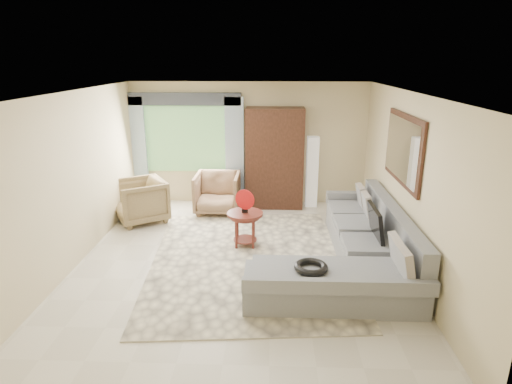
{
  "coord_description": "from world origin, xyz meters",
  "views": [
    {
      "loc": [
        0.49,
        -6.04,
        3.06
      ],
      "look_at": [
        0.25,
        0.35,
        1.05
      ],
      "focal_mm": 30.0,
      "sensor_mm": 36.0,
      "label": 1
    }
  ],
  "objects_px": {
    "tv_screen": "(376,223)",
    "floor_lamp": "(312,172)",
    "armchair_left": "(141,201)",
    "armchair_right": "(217,193)",
    "potted_plant": "(135,197)",
    "sectional_sofa": "(357,253)",
    "coffee_table": "(245,229)",
    "armoire": "(274,158)"
  },
  "relations": [
    {
      "from": "armchair_right",
      "to": "armoire",
      "type": "bearing_deg",
      "value": 21.54
    },
    {
      "from": "tv_screen",
      "to": "potted_plant",
      "type": "relative_size",
      "value": 1.3
    },
    {
      "from": "coffee_table",
      "to": "floor_lamp",
      "type": "xyz_separation_m",
      "value": [
        1.29,
        2.16,
        0.43
      ]
    },
    {
      "from": "armoire",
      "to": "armchair_right",
      "type": "bearing_deg",
      "value": -159.31
    },
    {
      "from": "sectional_sofa",
      "to": "armoire",
      "type": "height_order",
      "value": "armoire"
    },
    {
      "from": "potted_plant",
      "to": "armoire",
      "type": "distance_m",
      "value": 3.04
    },
    {
      "from": "sectional_sofa",
      "to": "coffee_table",
      "type": "distance_m",
      "value": 1.9
    },
    {
      "from": "sectional_sofa",
      "to": "armchair_left",
      "type": "height_order",
      "value": "sectional_sofa"
    },
    {
      "from": "coffee_table",
      "to": "sectional_sofa",
      "type": "bearing_deg",
      "value": -24.84
    },
    {
      "from": "armchair_right",
      "to": "potted_plant",
      "type": "relative_size",
      "value": 1.6
    },
    {
      "from": "floor_lamp",
      "to": "potted_plant",
      "type": "bearing_deg",
      "value": -173.32
    },
    {
      "from": "potted_plant",
      "to": "armchair_left",
      "type": "bearing_deg",
      "value": -62.64
    },
    {
      "from": "armchair_right",
      "to": "tv_screen",
      "type": "bearing_deg",
      "value": -40.33
    },
    {
      "from": "armchair_left",
      "to": "armchair_right",
      "type": "height_order",
      "value": "armchair_left"
    },
    {
      "from": "tv_screen",
      "to": "floor_lamp",
      "type": "height_order",
      "value": "floor_lamp"
    },
    {
      "from": "armchair_right",
      "to": "potted_plant",
      "type": "height_order",
      "value": "armchair_right"
    },
    {
      "from": "sectional_sofa",
      "to": "coffee_table",
      "type": "height_order",
      "value": "sectional_sofa"
    },
    {
      "from": "floor_lamp",
      "to": "tv_screen",
      "type": "bearing_deg",
      "value": -76.12
    },
    {
      "from": "sectional_sofa",
      "to": "coffee_table",
      "type": "bearing_deg",
      "value": 155.16
    },
    {
      "from": "potted_plant",
      "to": "floor_lamp",
      "type": "height_order",
      "value": "floor_lamp"
    },
    {
      "from": "armchair_right",
      "to": "armoire",
      "type": "xyz_separation_m",
      "value": [
        1.17,
        0.44,
        0.64
      ]
    },
    {
      "from": "tv_screen",
      "to": "armchair_right",
      "type": "distance_m",
      "value": 3.56
    },
    {
      "from": "coffee_table",
      "to": "potted_plant",
      "type": "distance_m",
      "value": 2.97
    },
    {
      "from": "armchair_left",
      "to": "armchair_right",
      "type": "distance_m",
      "value": 1.53
    },
    {
      "from": "potted_plant",
      "to": "armoire",
      "type": "height_order",
      "value": "armoire"
    },
    {
      "from": "sectional_sofa",
      "to": "tv_screen",
      "type": "xyz_separation_m",
      "value": [
        0.27,
        0.12,
        0.44
      ]
    },
    {
      "from": "armchair_left",
      "to": "floor_lamp",
      "type": "xyz_separation_m",
      "value": [
        3.39,
        1.06,
        0.33
      ]
    },
    {
      "from": "coffee_table",
      "to": "tv_screen",
      "type": "bearing_deg",
      "value": -18.7
    },
    {
      "from": "armchair_right",
      "to": "armoire",
      "type": "distance_m",
      "value": 1.4
    },
    {
      "from": "armchair_right",
      "to": "floor_lamp",
      "type": "height_order",
      "value": "floor_lamp"
    },
    {
      "from": "sectional_sofa",
      "to": "armchair_right",
      "type": "xyz_separation_m",
      "value": [
        -2.4,
        2.46,
        0.13
      ]
    },
    {
      "from": "tv_screen",
      "to": "floor_lamp",
      "type": "relative_size",
      "value": 0.49
    },
    {
      "from": "armchair_left",
      "to": "armoire",
      "type": "height_order",
      "value": "armoire"
    },
    {
      "from": "armoire",
      "to": "floor_lamp",
      "type": "relative_size",
      "value": 1.4
    },
    {
      "from": "tv_screen",
      "to": "armoire",
      "type": "xyz_separation_m",
      "value": [
        -1.5,
        2.77,
        0.33
      ]
    },
    {
      "from": "tv_screen",
      "to": "armchair_left",
      "type": "xyz_separation_m",
      "value": [
        -4.09,
        1.77,
        -0.3
      ]
    },
    {
      "from": "armchair_left",
      "to": "floor_lamp",
      "type": "distance_m",
      "value": 3.57
    },
    {
      "from": "coffee_table",
      "to": "armchair_right",
      "type": "distance_m",
      "value": 1.79
    },
    {
      "from": "armchair_left",
      "to": "armoire",
      "type": "relative_size",
      "value": 0.44
    },
    {
      "from": "tv_screen",
      "to": "armchair_left",
      "type": "relative_size",
      "value": 0.81
    },
    {
      "from": "armchair_left",
      "to": "potted_plant",
      "type": "xyz_separation_m",
      "value": [
        -0.32,
        0.63,
        -0.13
      ]
    },
    {
      "from": "tv_screen",
      "to": "floor_lamp",
      "type": "xyz_separation_m",
      "value": [
        -0.7,
        2.83,
        0.03
      ]
    }
  ]
}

